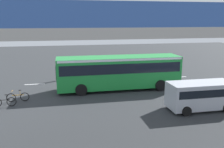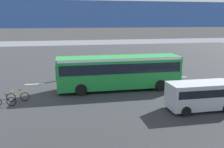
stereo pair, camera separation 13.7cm
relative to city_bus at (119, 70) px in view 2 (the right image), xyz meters
The scene contains 12 objects.
ground 2.39m from the city_bus, 85.58° to the right, with size 80.00×80.00×0.00m, color #2D3033.
city_bus is the anchor object (origin of this frame).
parked_van 7.89m from the city_bus, 126.66° to the left, with size 4.80×2.17×2.05m.
bicycle_orange 9.14m from the city_bus, 11.50° to the left, with size 1.77×0.44×0.96m.
bicycle_black 10.18m from the city_bus, 16.48° to the left, with size 1.77×0.44×0.96m.
pedestrian 7.39m from the city_bus, 38.32° to the right, with size 0.38×0.38×1.79m.
lane_dash_leftmost 8.83m from the city_bus, 156.03° to the right, with size 2.00×0.20×0.01m, color silver.
lane_dash_left 5.56m from the city_bus, 137.94° to the right, with size 2.00×0.20×0.01m, color silver.
lane_dash_centre 3.98m from the city_bus, 88.15° to the right, with size 2.00×0.20×0.01m, color silver.
lane_dash_right 5.72m from the city_bus, 40.45° to the right, with size 2.00×0.20×0.01m, color silver.
lane_dash_rightmost 9.04m from the city_bus, 23.38° to the right, with size 2.00×0.20×0.01m, color silver.
pedestrian_overpass 10.77m from the city_bus, 89.36° to the left, with size 26.98×2.60×7.28m.
Camera 2 is at (4.81, 23.05, 6.52)m, focal length 38.60 mm.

